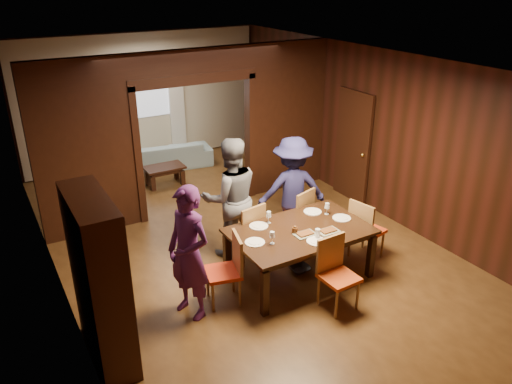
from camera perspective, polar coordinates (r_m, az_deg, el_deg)
floor at (r=8.21m, az=-1.85°, el=-5.82°), size 9.00×9.00×0.00m
ceiling at (r=7.21m, az=-2.17°, el=14.58°), size 5.50×9.00×0.02m
room_walls at (r=9.19m, az=-7.64°, el=7.55°), size 5.52×9.01×2.90m
person_purple at (r=6.25m, az=-7.67°, el=-6.98°), size 0.63×0.76×1.77m
person_grey at (r=7.52m, az=-2.92°, el=-0.67°), size 1.04×0.88×1.89m
person_navy at (r=7.99m, az=4.15°, el=0.28°), size 1.27×0.97×1.74m
sofa at (r=11.40m, az=-10.10°, el=4.21°), size 2.04×1.03×0.57m
serving_bowl at (r=7.12m, az=5.21°, el=-3.59°), size 0.31×0.31×0.07m
dining_table at (r=7.21m, az=4.95°, el=-6.97°), size 1.94×1.21×0.76m
coffee_table at (r=10.47m, az=-10.38°, el=1.87°), size 0.80×0.50×0.40m
chair_left at (r=6.63m, az=-3.79°, el=-8.92°), size 0.53×0.53×0.97m
chair_right at (r=7.80m, az=12.61°, el=-4.09°), size 0.52×0.52×0.97m
chair_far_l at (r=7.52m, az=-1.24°, el=-4.56°), size 0.51×0.51×0.97m
chair_far_r at (r=8.01m, az=4.47°, el=-2.74°), size 0.55×0.55×0.97m
chair_near at (r=6.60m, az=9.49°, el=-9.39°), size 0.46×0.46×0.97m
hutch at (r=5.75m, az=-17.44°, el=-9.70°), size 0.40×1.20×2.00m
door_right at (r=9.58m, az=11.00°, el=5.14°), size 0.06×0.90×2.10m
window_far at (r=11.48m, az=-12.81°, el=11.50°), size 1.20×0.03×1.30m
curtain_left at (r=11.35m, az=-16.16°, el=8.66°), size 0.35×0.06×2.40m
curtain_right at (r=11.78m, az=-9.05°, el=9.86°), size 0.35×0.06×2.40m
plate_left at (r=6.68m, az=-0.13°, el=-5.77°), size 0.27×0.27×0.01m
plate_far_l at (r=7.08m, az=0.31°, el=-3.91°), size 0.27×0.27×0.01m
plate_far_r at (r=7.54m, az=6.49°, el=-2.24°), size 0.27×0.27×0.01m
plate_right at (r=7.41m, az=9.76°, el=-2.95°), size 0.27×0.27×0.01m
plate_near at (r=6.75m, az=6.93°, el=-5.61°), size 0.27×0.27×0.01m
platter_a at (r=6.89m, az=5.63°, el=-4.78°), size 0.30×0.20×0.04m
platter_b at (r=7.00m, az=8.26°, el=-4.41°), size 0.30×0.20×0.04m
wineglass_left at (r=6.62m, az=1.86°, el=-5.25°), size 0.08×0.08×0.18m
wineglass_far at (r=7.14m, az=1.46°, el=-2.91°), size 0.08×0.08×0.18m
wineglass_right at (r=7.46m, az=8.12°, el=-1.90°), size 0.08×0.08×0.18m
tumbler at (r=6.80m, az=7.05°, el=-4.75°), size 0.07×0.07×0.14m
condiment_jar at (r=6.90m, az=4.45°, el=-4.32°), size 0.08×0.08×0.11m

